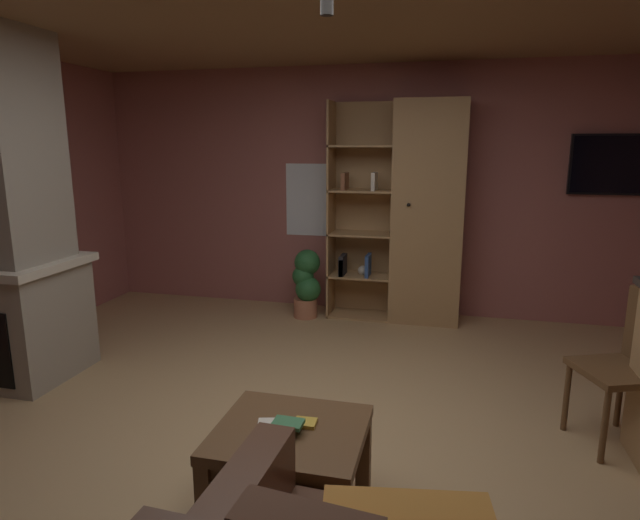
# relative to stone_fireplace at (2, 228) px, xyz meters

# --- Properties ---
(floor) EXTENTS (5.95, 5.61, 0.02)m
(floor) POSITION_rel_stone_fireplace_xyz_m (2.43, -0.48, -1.16)
(floor) COLOR tan
(floor) RESTS_ON ground
(wall_back) EXTENTS (6.07, 0.06, 2.54)m
(wall_back) POSITION_rel_stone_fireplace_xyz_m (2.43, 2.35, 0.12)
(wall_back) COLOR #9E5B56
(wall_back) RESTS_ON ground
(window_pane_back) EXTENTS (0.73, 0.01, 0.77)m
(window_pane_back) POSITION_rel_stone_fireplace_xyz_m (1.83, 2.32, 0.02)
(window_pane_back) COLOR white
(stone_fireplace) EXTENTS (0.96, 0.84, 2.54)m
(stone_fireplace) POSITION_rel_stone_fireplace_xyz_m (0.00, 0.00, 0.00)
(stone_fireplace) COLOR gray
(stone_fireplace) RESTS_ON ground
(bookshelf_cabinet) EXTENTS (1.32, 0.41, 2.17)m
(bookshelf_cabinet) POSITION_rel_stone_fireplace_xyz_m (2.89, 2.08, -0.07)
(bookshelf_cabinet) COLOR #A87F51
(bookshelf_cabinet) RESTS_ON ground
(coffee_table) EXTENTS (0.69, 0.63, 0.46)m
(coffee_table) POSITION_rel_stone_fireplace_xyz_m (2.52, -1.06, -0.77)
(coffee_table) COLOR brown
(coffee_table) RESTS_ON ground
(table_book_0) EXTENTS (0.11, 0.09, 0.02)m
(table_book_0) POSITION_rel_stone_fireplace_xyz_m (2.58, -1.01, -0.68)
(table_book_0) COLOR gold
(table_book_0) RESTS_ON coffee_table
(table_book_1) EXTENTS (0.15, 0.13, 0.02)m
(table_book_1) POSITION_rel_stone_fireplace_xyz_m (2.45, -1.10, -0.66)
(table_book_1) COLOR beige
(table_book_1) RESTS_ON coffee_table
(table_book_2) EXTENTS (0.14, 0.10, 0.02)m
(table_book_2) POSITION_rel_stone_fireplace_xyz_m (2.52, -1.10, -0.64)
(table_book_2) COLOR #387247
(table_book_2) RESTS_ON coffee_table
(dining_chair) EXTENTS (0.54, 0.54, 0.92)m
(dining_chair) POSITION_rel_stone_fireplace_xyz_m (4.26, 0.03, -0.62)
(dining_chair) COLOR brown
(dining_chair) RESTS_ON ground
(potted_floor_plant) EXTENTS (0.30, 0.32, 0.70)m
(potted_floor_plant) POSITION_rel_stone_fireplace_xyz_m (1.80, 1.90, -0.78)
(potted_floor_plant) COLOR #B77051
(potted_floor_plant) RESTS_ON ground
(wall_mounted_tv) EXTENTS (0.99, 0.06, 0.56)m
(wall_mounted_tv) POSITION_rel_stone_fireplace_xyz_m (4.76, 2.29, 0.42)
(wall_mounted_tv) COLOR black
(track_light_spot_1) EXTENTS (0.07, 0.07, 0.09)m
(track_light_spot_1) POSITION_rel_stone_fireplace_xyz_m (2.50, -0.23, 1.32)
(track_light_spot_1) COLOR black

